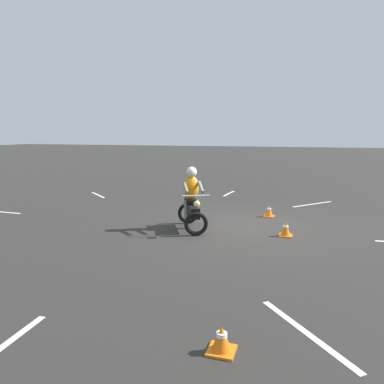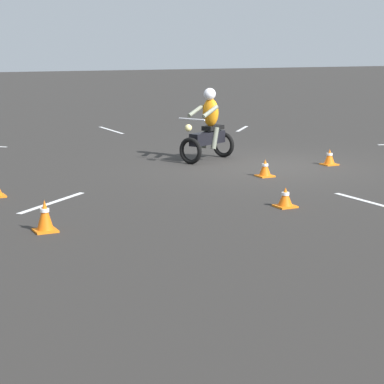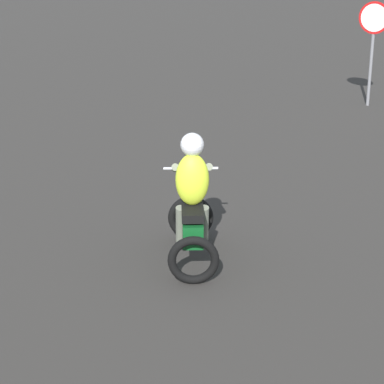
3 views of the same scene
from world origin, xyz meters
name	(u,v)px [view 3 (image 3 of 3)]	position (x,y,z in m)	size (l,w,h in m)	color
motorcycle_rider_background	(192,206)	(8.80, 13.30, 0.73)	(1.29, 1.49, 1.66)	black
stop_sign	(373,32)	(9.88, 4.33, 1.63)	(0.70, 0.08, 2.30)	slate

